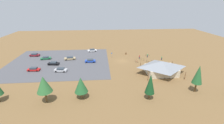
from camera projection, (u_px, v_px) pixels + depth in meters
The scene contains 27 objects.
ground at pixel (122, 61), 66.10m from camera, with size 160.00×160.00×0.00m, color brown.
parking_lot_asphalt at pixel (59, 62), 64.83m from camera, with size 41.16×34.77×0.05m, color #4C4C51.
bike_pavilion at pixel (162, 67), 53.37m from camera, with size 12.68×10.00×4.73m.
trash_bin at pixel (126, 53), 74.27m from camera, with size 0.60×0.60×0.90m, color brown.
lot_sign at pixel (112, 54), 70.20m from camera, with size 0.56×0.08×2.20m.
pine_midwest at pixel (150, 84), 38.70m from camera, with size 2.53×2.53×7.07m.
pine_east at pixel (81, 85), 39.25m from camera, with size 3.45×3.45×5.98m.
pine_center at pixel (44, 84), 37.26m from camera, with size 3.73×3.73×7.15m.
pine_far_west at pixel (198, 75), 41.60m from camera, with size 2.67×2.67×8.00m.
bicycle_silver_yard_left at pixel (152, 61), 65.54m from camera, with size 0.64×1.63×0.85m.
bicycle_yellow_edge_south at pixel (142, 59), 66.86m from camera, with size 1.83×0.48×0.85m.
bicycle_white_near_sign at pixel (148, 55), 72.34m from camera, with size 1.65×0.64×0.77m.
bicycle_purple_yard_front at pixel (149, 63), 63.18m from camera, with size 0.76×1.69×0.85m.
bicycle_red_lone_east at pixel (136, 62), 64.31m from camera, with size 1.03×1.46×0.90m.
bicycle_black_yard_right at pixel (147, 61), 65.38m from camera, with size 0.69×1.65×0.76m.
bicycle_orange_back_row at pixel (161, 63), 63.04m from camera, with size 1.40×0.89×0.77m.
car_maroon_near_entry at pixel (35, 55), 71.51m from camera, with size 4.37×2.13×1.41m.
car_red_end_stall at pixel (34, 69), 56.29m from camera, with size 4.41×2.02×1.33m.
car_blue_front_row at pixel (90, 61), 64.33m from camera, with size 4.38×1.91×1.38m.
car_green_mid_lot at pixel (46, 58), 67.64m from camera, with size 4.52×2.46×1.27m.
car_tan_back_corner at pixel (70, 58), 67.24m from camera, with size 4.94×2.55×1.36m.
car_white_second_row at pixel (92, 50), 78.37m from camera, with size 4.79×2.55×1.30m.
car_black_aisle_side at pixel (54, 63), 61.72m from camera, with size 4.50×2.23×1.27m.
car_silver_by_curb at pixel (61, 70), 55.68m from camera, with size 4.65×2.36×1.38m.
visitor_at_bikes at pixel (139, 57), 68.39m from camera, with size 0.36×0.39×1.76m.
visitor_near_lot at pixel (147, 55), 70.15m from camera, with size 0.37×0.36×1.78m.
visitor_by_pavilion at pixel (162, 58), 67.02m from camera, with size 0.40×0.37×1.75m.
Camera 1 is at (9.41, 61.16, 23.66)m, focal length 24.65 mm.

